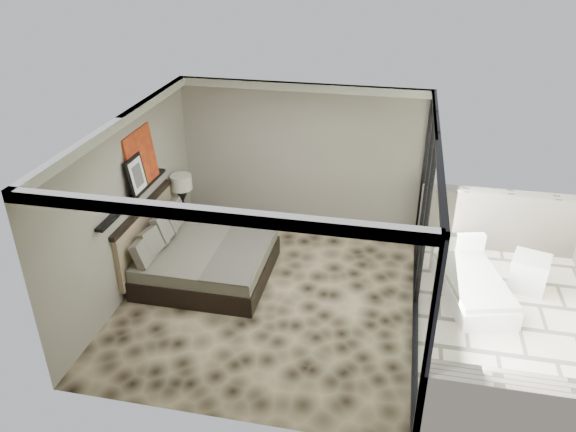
% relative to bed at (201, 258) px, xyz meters
% --- Properties ---
extents(floor, '(5.00, 5.00, 0.00)m').
position_rel_bed_xyz_m(floor, '(1.27, -0.37, -0.34)').
color(floor, black).
rests_on(floor, ground).
extents(ceiling, '(4.50, 5.00, 0.02)m').
position_rel_bed_xyz_m(ceiling, '(1.27, -0.37, 2.45)').
color(ceiling, silver).
rests_on(ceiling, back_wall).
extents(back_wall, '(4.50, 0.02, 2.80)m').
position_rel_bed_xyz_m(back_wall, '(1.27, 2.12, 1.06)').
color(back_wall, gray).
rests_on(back_wall, floor).
extents(left_wall, '(0.02, 5.00, 2.80)m').
position_rel_bed_xyz_m(left_wall, '(-0.97, -0.37, 1.06)').
color(left_wall, gray).
rests_on(left_wall, floor).
extents(glass_wall, '(0.08, 5.00, 2.80)m').
position_rel_bed_xyz_m(glass_wall, '(3.52, -0.37, 1.06)').
color(glass_wall, white).
rests_on(glass_wall, floor).
extents(terrace_slab, '(3.00, 5.00, 0.12)m').
position_rel_bed_xyz_m(terrace_slab, '(5.02, -0.37, -0.40)').
color(terrace_slab, beige).
rests_on(terrace_slab, ground).
extents(picture_ledge, '(0.12, 2.20, 0.05)m').
position_rel_bed_xyz_m(picture_ledge, '(-0.91, -0.27, 1.16)').
color(picture_ledge, black).
rests_on(picture_ledge, left_wall).
extents(bed, '(2.09, 2.02, 1.15)m').
position_rel_bed_xyz_m(bed, '(0.00, 0.00, 0.00)').
color(bed, black).
rests_on(bed, floor).
extents(nightstand, '(0.65, 0.65, 0.53)m').
position_rel_bed_xyz_m(nightstand, '(-0.72, 1.26, -0.08)').
color(nightstand, black).
rests_on(nightstand, floor).
extents(table_lamp, '(0.39, 0.39, 0.71)m').
position_rel_bed_xyz_m(table_lamp, '(-0.76, 1.23, 0.63)').
color(table_lamp, black).
rests_on(table_lamp, nightstand).
extents(abstract_canvas, '(0.13, 0.90, 0.90)m').
position_rel_bed_xyz_m(abstract_canvas, '(-0.92, 0.15, 1.63)').
color(abstract_canvas, '#AA3D0E').
rests_on(abstract_canvas, picture_ledge).
extents(framed_print, '(0.11, 0.50, 0.60)m').
position_rel_bed_xyz_m(framed_print, '(-0.87, -0.17, 1.48)').
color(framed_print, black).
rests_on(framed_print, picture_ledge).
extents(ottoman, '(0.69, 0.69, 0.55)m').
position_rel_bed_xyz_m(ottoman, '(5.28, 0.76, -0.06)').
color(ottoman, silver).
rests_on(ottoman, terrace_slab).
extents(lounger, '(1.29, 1.90, 0.68)m').
position_rel_bed_xyz_m(lounger, '(4.36, 0.33, -0.13)').
color(lounger, white).
rests_on(lounger, terrace_slab).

